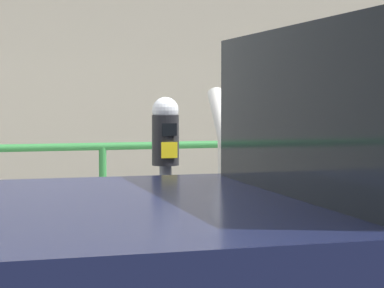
{
  "coord_description": "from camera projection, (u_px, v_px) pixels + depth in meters",
  "views": [
    {
      "loc": [
        -1.05,
        -3.87,
        1.49
      ],
      "look_at": [
        0.19,
        0.32,
        1.23
      ],
      "focal_mm": 72.15,
      "sensor_mm": 36.0,
      "label": 1
    }
  ],
  "objects": [
    {
      "name": "parking_meter",
      "position": [
        166.0,
        168.0,
        4.39
      ],
      "size": [
        0.15,
        0.16,
        1.37
      ],
      "rotation": [
        0.0,
        0.0,
        3.16
      ],
      "color": "slate",
      "rests_on": "sidewalk_curb"
    },
    {
      "name": "pedestrian_at_meter",
      "position": [
        256.0,
        177.0,
        4.59
      ],
      "size": [
        0.6,
        0.48,
        1.59
      ],
      "rotation": [
        0.0,
        0.0,
        -3.17
      ],
      "color": "brown",
      "rests_on": "sidewalk_curb"
    },
    {
      "name": "background_railing",
      "position": [
        103.0,
        177.0,
        6.11
      ],
      "size": [
        24.06,
        0.06,
        1.01
      ],
      "color": "#2D7A38",
      "rests_on": "sidewalk_curb"
    },
    {
      "name": "backdrop_wall",
      "position": [
        68.0,
        85.0,
        8.03
      ],
      "size": [
        32.0,
        0.5,
        3.25
      ],
      "primitive_type": "cube",
      "color": "#ADA38E",
      "rests_on": "ground"
    }
  ]
}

